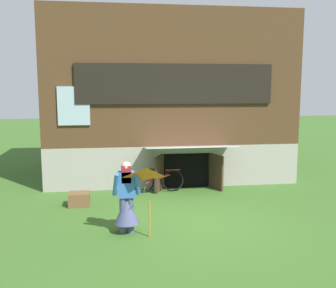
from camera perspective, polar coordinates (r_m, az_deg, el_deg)
ground_plane at (r=9.26m, az=4.02°, el=-10.99°), size 60.00×60.00×0.00m
log_house at (r=14.17m, az=-0.51°, el=6.82°), size 7.79×6.12×5.37m
person at (r=8.38m, az=-6.00°, el=-8.51°), size 0.60×0.52×1.53m
kite at (r=7.76m, az=-3.10°, el=-5.95°), size 0.79×0.89×1.36m
bicycle_red at (r=11.54m, az=-1.45°, el=-5.30°), size 1.52×0.11×0.69m
wooden_crate at (r=10.55m, az=-12.69°, el=-7.77°), size 0.53×0.45×0.34m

